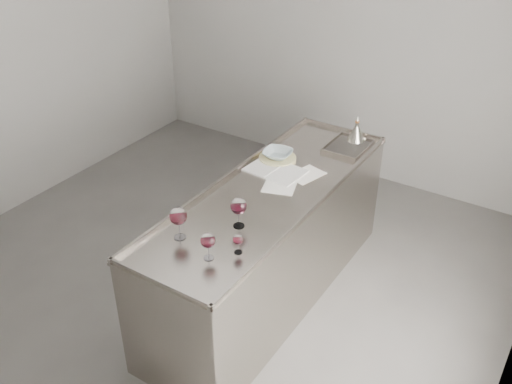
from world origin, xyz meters
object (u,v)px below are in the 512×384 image
Objects in this scene: wine_funnel at (356,133)px; ceramic_bowl at (278,154)px; wine_glass_right at (208,241)px; wine_glass_left at (178,217)px; wine_glass_middle at (239,207)px; counter at (269,244)px; notebook at (275,170)px; wine_glass_small at (238,240)px.

ceramic_bowl is at bearing -120.28° from wine_funnel.
wine_glass_left is at bearing 165.87° from wine_glass_right.
wine_glass_middle reaches higher than wine_glass_right.
wine_glass_left reaches higher than counter.
wine_glass_middle is at bearing -74.25° from ceramic_bowl.
wine_funnel is at bearing 85.77° from wine_glass_middle.
wine_glass_right is at bearing -74.54° from notebook.
wine_glass_left is at bearing -100.79° from wine_funnel.
wine_glass_middle is 0.96m from ceramic_bowl.
wine_glass_right reaches higher than wine_glass_small.
wine_funnel is at bearing 79.21° from wine_glass_left.
wine_funnel is at bearing 59.72° from ceramic_bowl.
notebook is 0.20m from ceramic_bowl.
counter is 0.56m from notebook.
wine_glass_left reaches higher than ceramic_bowl.
wine_glass_small is 0.58× the size of ceramic_bowl.
wine_glass_small is at bearing -70.27° from ceramic_bowl.
counter is 18.76× the size of wine_glass_small.
wine_glass_middle is at bearing 95.80° from wine_glass_right.
wine_glass_middle is 1.18× the size of wine_glass_right.
wine_funnel reaches higher than ceramic_bowl.
wine_funnel is at bearing 87.71° from wine_glass_right.
wine_glass_small is 1.22m from ceramic_bowl.
wine_glass_small is 0.29× the size of notebook.
counter is at bearing 106.44° from wine_glass_small.
counter is at bearing 76.75° from wine_glass_left.
wine_funnel reaches higher than counter.
wine_glass_left is 0.40m from wine_glass_small.
wine_glass_right is 1.36× the size of wine_glass_small.
wine_glass_middle is 0.93× the size of ceramic_bowl.
wine_glass_small is (0.39, 0.07, -0.06)m from wine_glass_left.
counter is at bearing -98.99° from wine_funnel.
wine_funnel is at bearing 91.23° from wine_glass_small.
wine_glass_small is at bearing -66.74° from notebook.
wine_funnel is (-0.04, 1.79, -0.02)m from wine_glass_small.
wine_glass_small is at bearing -56.54° from wine_glass_middle.
wine_glass_right is 0.19m from wine_glass_small.
wine_glass_left is 1.22m from ceramic_bowl.
wine_glass_middle is 0.47× the size of notebook.
wine_glass_right is (0.28, -0.07, -0.03)m from wine_glass_left.
wine_glass_small is 1.03m from notebook.
wine_funnel reaches higher than notebook.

